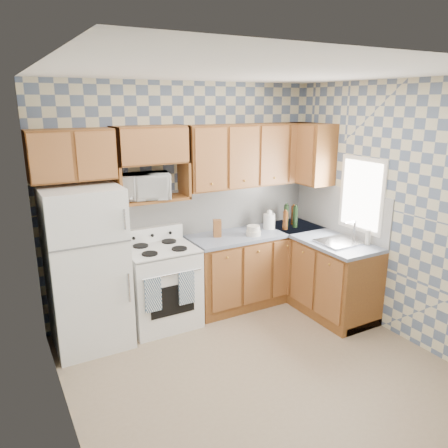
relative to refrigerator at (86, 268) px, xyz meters
The scene contains 30 objects.
floor 1.97m from the refrigerator, 44.43° to the right, with size 3.40×3.40×0.00m, color #866F56.
back_wall 1.42m from the refrigerator, 15.35° to the left, with size 3.40×0.02×2.70m, color slate.
right_wall 3.27m from the refrigerator, 22.79° to the right, with size 0.02×3.20×2.70m, color slate.
backsplash_back 1.75m from the refrigerator, 11.47° to the left, with size 2.60×0.01×0.56m, color white.
backsplash_right 3.02m from the refrigerator, ahead, with size 0.01×1.60×0.56m, color white.
refrigerator is the anchor object (origin of this frame).
stove_body 0.89m from the refrigerator, ahead, with size 0.76×0.65×0.90m, color white.
cooktop 0.81m from the refrigerator, ahead, with size 0.76×0.65×0.03m, color silver.
backguard 0.87m from the refrigerator, 20.44° to the left, with size 0.76×0.08×0.17m, color white.
dish_towel_left 0.73m from the refrigerator, 28.77° to the right, with size 0.18×0.03×0.37m, color navy.
dish_towel_right 1.06m from the refrigerator, 18.38° to the right, with size 0.18×0.03×0.37m, color navy.
base_cabinets_back 2.14m from the refrigerator, ahead, with size 1.75×0.60×0.88m, color brown.
base_cabinets_right 2.74m from the refrigerator, ahead, with size 0.60×1.60×0.88m, color brown.
countertop_back 2.10m from the refrigerator, ahead, with size 1.77×0.63×0.04m, color slate.
countertop_right 2.71m from the refrigerator, ahead, with size 0.63×1.60×0.04m, color slate.
upper_cabinets_back 2.34m from the refrigerator, ahead, with size 1.75×0.33×0.74m, color brown.
upper_cabinets_fridge 1.15m from the refrigerator, 94.64° to the left, with size 0.82×0.33×0.50m, color brown.
upper_cabinets_right 2.99m from the refrigerator, ahead, with size 0.33×0.70×0.74m, color brown.
microwave_shelf 1.02m from the refrigerator, 12.94° to the left, with size 0.80×0.33×0.03m, color brown.
microwave 1.07m from the refrigerator, 14.78° to the left, with size 0.51×0.34×0.28m, color white.
sink 2.79m from the refrigerator, 16.65° to the right, with size 0.48×0.40×0.03m, color #B7B7BC.
window 3.13m from the refrigerator, 15.12° to the right, with size 0.02×0.66×0.86m, color white.
bottle_0 2.53m from the refrigerator, ahead, with size 0.06×0.06×0.29m, color black.
bottle_1 2.63m from the refrigerator, ahead, with size 0.06×0.06×0.27m, color black.
bottle_2 2.68m from the refrigerator, ahead, with size 0.06×0.06×0.25m, color #4D270E.
bottle_3 2.46m from the refrigerator, ahead, with size 0.06×0.06×0.23m, color #4D270E.
knife_block 1.57m from the refrigerator, ahead, with size 0.09×0.09×0.20m, color brown.
electric_kettle 2.30m from the refrigerator, ahead, with size 0.15×0.15×0.19m, color white.
food_containers 1.97m from the refrigerator, ahead, with size 0.18×0.18×0.12m, color silver, non-canonical shape.
soap_bottle 3.07m from the refrigerator, 19.18° to the right, with size 0.06×0.06×0.17m, color silver.
Camera 1 is at (-2.06, -3.06, 2.47)m, focal length 35.00 mm.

